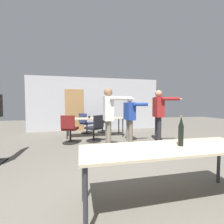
% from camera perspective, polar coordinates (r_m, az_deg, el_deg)
% --- Properties ---
extents(ground_plane, '(24.00, 24.00, 0.00)m').
position_cam_1_polar(ground_plane, '(2.17, 17.21, -34.05)').
color(ground_plane, '#666056').
extents(back_wall, '(6.60, 0.12, 2.65)m').
position_cam_1_polar(back_wall, '(7.69, -6.11, 3.00)').
color(back_wall, '#BCBCC1').
rests_on(back_wall, ground_plane).
extents(conference_table_near, '(2.32, 0.70, 0.75)m').
position_cam_1_polar(conference_table_near, '(2.14, 21.31, -13.88)').
color(conference_table_near, '#C6B793').
rests_on(conference_table_near, ground_plane).
extents(conference_table_far, '(2.28, 0.74, 0.75)m').
position_cam_1_polar(conference_table_far, '(6.13, -6.44, -2.86)').
color(conference_table_far, '#C6B793').
rests_on(conference_table_far, ground_plane).
extents(person_far_watching, '(0.79, 0.71, 1.58)m').
position_cam_1_polar(person_far_watching, '(5.25, 6.83, -1.08)').
color(person_far_watching, slate).
rests_on(person_far_watching, ground_plane).
extents(person_left_plaid, '(0.80, 0.77, 1.79)m').
position_cam_1_polar(person_left_plaid, '(5.44, 17.37, 0.43)').
color(person_left_plaid, '#28282D').
rests_on(person_left_plaid, ground_plane).
extents(person_right_polo, '(0.79, 0.65, 1.76)m').
position_cam_1_polar(person_right_polo, '(4.18, -1.25, -0.33)').
color(person_right_polo, slate).
rests_on(person_right_polo, ground_plane).
extents(office_chair_far_right, '(0.68, 0.69, 0.95)m').
position_cam_1_polar(office_chair_far_right, '(7.04, -3.20, -4.03)').
color(office_chair_far_right, black).
rests_on(office_chair_far_right, ground_plane).
extents(office_chair_near_pushed, '(0.56, 0.61, 0.95)m').
position_cam_1_polar(office_chair_near_pushed, '(5.18, -15.85, -6.67)').
color(office_chair_near_pushed, black).
rests_on(office_chair_near_pushed, ground_plane).
extents(office_chair_mid_tucked, '(0.69, 0.68, 0.91)m').
position_cam_1_polar(office_chair_mid_tucked, '(6.88, -9.99, -4.52)').
color(office_chair_mid_tucked, black).
rests_on(office_chair_mid_tucked, ground_plane).
extents(office_chair_side_rolled, '(0.67, 0.69, 0.93)m').
position_cam_1_polar(office_chair_side_rolled, '(5.30, -6.48, -6.50)').
color(office_chair_side_rolled, black).
rests_on(office_chair_side_rolled, ground_plane).
extents(beer_bottle, '(0.07, 0.07, 0.40)m').
position_cam_1_polar(beer_bottle, '(2.19, 24.79, -6.83)').
color(beer_bottle, black).
rests_on(beer_bottle, conference_table_near).
extents(drink_cup, '(0.09, 0.09, 0.10)m').
position_cam_1_polar(drink_cup, '(6.01, -8.65, -1.91)').
color(drink_cup, '#232328').
rests_on(drink_cup, conference_table_far).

